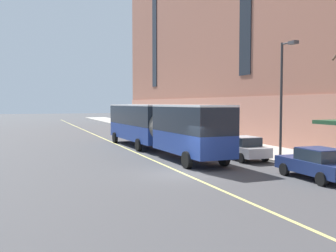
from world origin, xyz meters
name	(u,v)px	position (x,y,z in m)	size (l,w,h in m)	color
ground_plane	(181,174)	(0.00, 0.00, 0.00)	(260.00, 260.00, 0.00)	#424244
sidewalk	(294,157)	(9.59, 3.00, 0.07)	(5.18, 160.00, 0.15)	#ADA89E
city_bus	(157,125)	(1.84, 9.53, 2.11)	(3.44, 19.36, 3.64)	navy
parked_car_silver_0	(243,148)	(5.80, 3.48, 0.78)	(2.02, 4.32, 1.56)	#B7B7BC
parked_car_white_1	(153,130)	(5.81, 22.75, 0.78)	(2.02, 4.58, 1.56)	silver
parked_car_navy_2	(317,164)	(5.69, -3.71, 0.78)	(2.03, 4.51, 1.56)	navy
parked_car_navy_4	(185,137)	(5.68, 12.99, 0.78)	(1.91, 4.56, 1.56)	navy
street_lamp	(284,89)	(7.60, 1.64, 4.65)	(0.36, 1.48, 7.41)	#2D2D30
fire_hydrant	(202,139)	(7.50, 13.33, 0.49)	(0.42, 0.24, 0.72)	red
lane_centerline	(165,165)	(0.14, 3.00, 0.00)	(0.16, 140.00, 0.01)	#E0D66B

